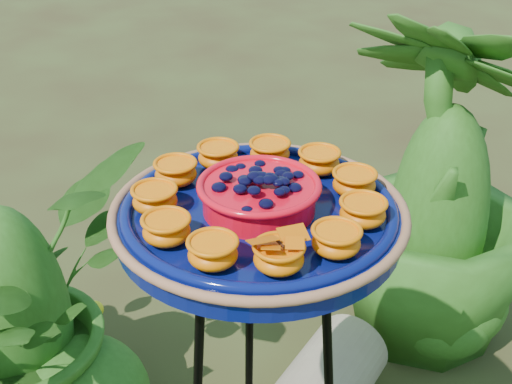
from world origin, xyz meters
TOP-DOWN VIEW (x-y plane):
  - feeder_dish at (-0.13, 0.10)m, footprint 0.53×0.53m
  - shrub_back_left at (-0.57, 0.72)m, footprint 0.90×0.91m
  - shrub_back_right at (0.63, 0.70)m, footprint 0.82×0.82m

SIDE VIEW (x-z plane):
  - shrub_back_left at x=-0.57m, z-range 0.00..0.77m
  - shrub_back_right at x=0.63m, z-range 0.00..1.05m
  - feeder_dish at x=-0.13m, z-range 0.88..0.99m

